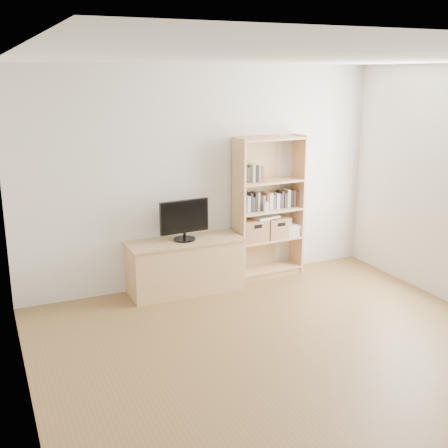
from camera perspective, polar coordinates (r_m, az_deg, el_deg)
floor at (r=5.03m, az=9.06°, el=-14.85°), size 4.50×5.00×0.01m
back_wall at (r=6.70m, az=-2.11°, el=4.79°), size 4.50×0.02×2.60m
left_wall at (r=3.82m, az=-19.79°, el=-4.08°), size 0.02×5.00×2.60m
ceiling at (r=4.37m, az=10.52°, el=16.20°), size 4.50×5.00×0.01m
tv_stand at (r=6.62m, az=-3.97°, el=-4.33°), size 1.31×0.49×0.60m
bookshelf at (r=6.99m, az=4.58°, el=1.68°), size 0.90×0.37×1.77m
television at (r=6.45m, az=-4.06°, el=0.37°), size 0.59×0.10×0.46m
books_row_mid at (r=6.98m, az=4.52°, el=2.52°), size 0.90×0.18×0.24m
books_row_upper at (r=6.81m, az=3.17°, el=5.23°), size 0.42×0.19×0.21m
baby_monitor at (r=6.85m, az=4.32°, el=1.68°), size 0.06×0.04×0.10m
basket_left at (r=6.93m, az=2.90°, el=-0.60°), size 0.35×0.30×0.27m
basket_right at (r=7.10m, az=5.30°, el=-0.33°), size 0.32×0.27×0.25m
laptop at (r=6.97m, az=4.16°, el=0.74°), size 0.36×0.29×0.03m
magazine_stack at (r=7.22m, az=6.60°, el=-0.61°), size 0.25×0.31×0.13m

